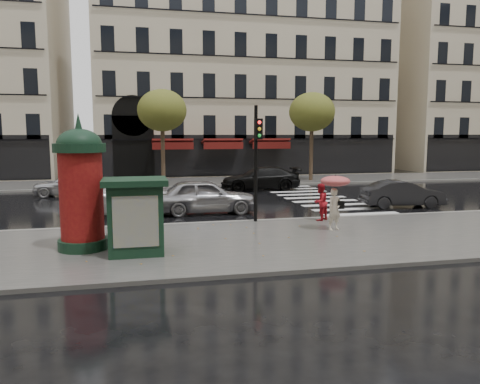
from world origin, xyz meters
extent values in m
plane|color=black|center=(0.00, 0.00, 0.00)|extent=(160.00, 160.00, 0.00)
cube|color=#474744|center=(0.00, -0.50, 0.06)|extent=(90.00, 7.00, 0.12)
cube|color=#474744|center=(0.00, 19.00, 0.06)|extent=(90.00, 6.00, 0.12)
cube|color=slate|center=(0.00, 3.00, 0.07)|extent=(90.00, 0.25, 0.14)
cube|color=slate|center=(0.00, 16.00, 0.07)|extent=(90.00, 0.25, 0.14)
cube|color=silver|center=(6.00, 9.60, 0.01)|extent=(3.60, 11.75, 0.01)
cube|color=#B7A88C|center=(6.00, 30.00, 10.00)|extent=(26.00, 14.00, 20.00)
cylinder|color=#38281C|center=(-2.00, 18.00, 2.60)|extent=(0.28, 0.28, 5.20)
ellipsoid|color=#3B5A1C|center=(-2.00, 18.00, 5.20)|extent=(3.40, 3.40, 2.89)
cylinder|color=#38281C|center=(9.00, 18.00, 2.60)|extent=(0.28, 0.28, 5.20)
ellipsoid|color=#3B5A1C|center=(9.00, 18.00, 5.20)|extent=(3.40, 3.40, 2.89)
imported|color=beige|center=(3.09, 0.51, 0.89)|extent=(0.63, 0.49, 1.54)
cylinder|color=black|center=(3.09, 0.51, 1.40)|extent=(0.02, 0.02, 0.97)
ellipsoid|color=#C9253E|center=(3.09, 0.51, 1.91)|extent=(1.06, 1.06, 0.37)
cone|color=black|center=(3.09, 0.51, 2.13)|extent=(0.04, 0.04, 0.08)
cube|color=black|center=(3.32, 0.45, 1.04)|extent=(0.23, 0.10, 0.29)
imported|color=#B21620|center=(3.31, 2.40, 0.87)|extent=(0.92, 0.88, 1.50)
imported|color=#460E19|center=(-4.48, 1.06, 0.91)|extent=(0.81, 0.57, 1.58)
cylinder|color=black|center=(-5.55, -0.42, 0.28)|extent=(1.49, 1.49, 0.32)
cylinder|color=maroon|center=(-5.55, -0.42, 1.76)|extent=(1.27, 1.27, 2.65)
cylinder|color=black|center=(-5.55, -0.42, 3.20)|extent=(1.53, 1.53, 0.27)
ellipsoid|color=black|center=(-5.55, -0.42, 3.30)|extent=(1.32, 1.32, 0.92)
cone|color=black|center=(-5.55, -0.42, 3.99)|extent=(0.21, 0.21, 0.48)
cylinder|color=black|center=(0.72, 2.80, 2.41)|extent=(0.14, 0.14, 4.59)
cube|color=black|center=(0.75, 2.55, 3.79)|extent=(0.31, 0.24, 0.80)
cube|color=black|center=(-3.98, -1.33, 1.13)|extent=(1.54, 1.25, 2.02)
cube|color=black|center=(-3.98, -1.33, 2.24)|extent=(1.83, 1.54, 0.17)
imported|color=#A0A0A4|center=(-0.90, 5.76, 0.79)|extent=(4.67, 1.91, 1.59)
imported|color=black|center=(8.89, 5.41, 0.66)|extent=(4.13, 1.86, 1.31)
imported|color=#B8B8B8|center=(-4.25, 6.57, 0.79)|extent=(5.94, 3.25, 1.58)
imported|color=black|center=(3.91, 13.80, 0.74)|extent=(5.17, 2.31, 1.47)
imported|color=#B0B0B5|center=(-7.57, 13.37, 0.71)|extent=(4.28, 1.93, 1.43)
camera|label=1|loc=(-3.97, -15.09, 3.63)|focal=35.00mm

